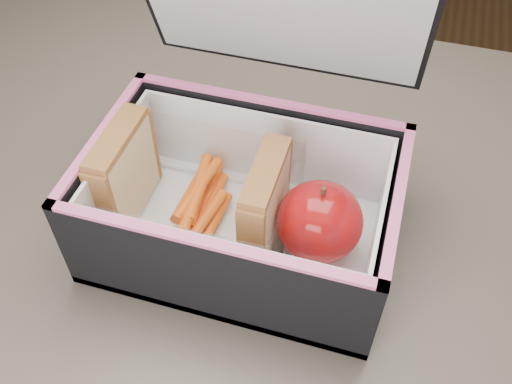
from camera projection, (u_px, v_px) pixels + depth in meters
kitchen_table at (287, 287)px, 0.64m from camera, size 1.20×0.80×0.75m
lunch_bag at (244, 197)px, 0.53m from camera, size 0.28×0.25×0.27m
plastic_tub at (194, 199)px, 0.54m from camera, size 0.18×0.13×0.08m
sandwich_left at (125, 173)px, 0.54m from camera, size 0.02×0.09×0.10m
sandwich_right at (265, 205)px, 0.52m from camera, size 0.02×0.09×0.10m
carrot_sticks at (200, 204)px, 0.56m from camera, size 0.05×0.14×0.03m
paper_napkin at (321, 243)px, 0.55m from camera, size 0.09×0.09×0.01m
red_apple at (320, 221)px, 0.52m from camera, size 0.08×0.08×0.08m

